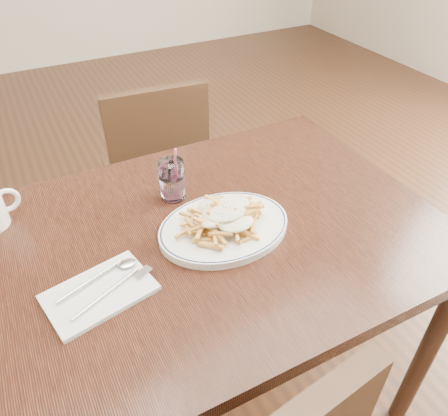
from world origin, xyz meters
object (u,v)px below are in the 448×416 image
table (195,258)px  water_glass (172,182)px  chair_far (157,164)px  loaded_fries (224,214)px  fries_plate (224,227)px

table → water_glass: bearing=85.0°
chair_far → loaded_fries: bearing=-96.4°
water_glass → fries_plate: bearing=-73.2°
chair_far → loaded_fries: size_ratio=3.94×
chair_far → water_glass: bearing=-103.7°
table → loaded_fries: 0.15m
water_glass → loaded_fries: bearing=-73.2°
table → fries_plate: (0.07, -0.02, 0.09)m
chair_far → loaded_fries: (-0.09, -0.78, 0.33)m
table → fries_plate: bearing=-15.1°
table → fries_plate: size_ratio=3.07×
loaded_fries → fries_plate: bearing=166.0°
table → fries_plate: fries_plate is taller
table → loaded_fries: size_ratio=5.64×
table → chair_far: chair_far is taller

